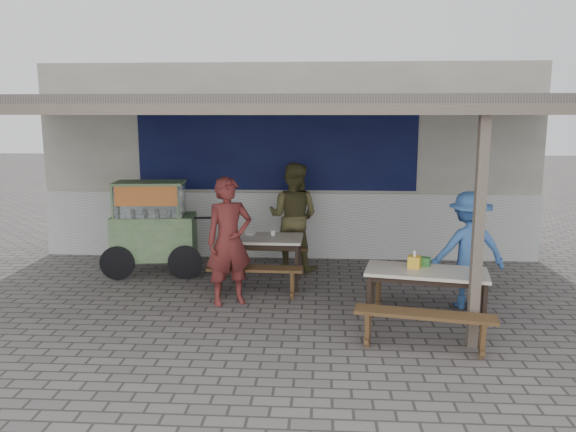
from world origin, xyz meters
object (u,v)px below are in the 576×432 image
at_px(table_left, 261,242).
at_px(patron_street_side, 229,241).
at_px(bench_right_street, 424,322).
at_px(patron_right_table, 469,250).
at_px(condiment_jar, 273,233).
at_px(donation_box, 423,261).
at_px(vendor_cart, 153,224).
at_px(bench_left_street, 255,275).
at_px(bench_right_wall, 425,287).
at_px(bench_left_wall, 266,253).
at_px(tissue_box, 414,262).
at_px(condiment_bowl, 250,233).
at_px(patron_wall_side, 293,217).
at_px(table_right, 426,277).

distance_m(table_left, patron_street_side, 0.98).
height_order(bench_right_street, patron_right_table, patron_right_table).
xyz_separation_m(table_left, condiment_jar, (0.18, 0.15, 0.12)).
height_order(patron_right_table, donation_box, patron_right_table).
bearing_deg(table_left, vendor_cart, 165.13).
distance_m(bench_left_street, patron_street_side, 0.69).
relative_size(bench_right_wall, patron_street_side, 0.88).
xyz_separation_m(bench_left_wall, tissue_box, (2.06, -2.26, 0.49)).
bearing_deg(patron_street_side, bench_left_wall, 52.64).
height_order(patron_street_side, patron_right_table, patron_street_side).
xyz_separation_m(bench_left_street, tissue_box, (2.08, -0.96, 0.49)).
bearing_deg(donation_box, table_left, 145.24).
height_order(bench_right_wall, condiment_bowl, condiment_bowl).
bearing_deg(patron_wall_side, bench_left_wall, 48.23).
bearing_deg(tissue_box, condiment_bowl, 141.86).
relative_size(bench_left_street, bench_right_street, 0.88).
xyz_separation_m(patron_street_side, condiment_bowl, (0.16, 1.05, -0.11)).
relative_size(bench_left_wall, vendor_cart, 0.73).
relative_size(donation_box, condiment_bowl, 0.90).
distance_m(table_right, patron_wall_side, 3.17).
bearing_deg(bench_right_wall, patron_wall_side, 143.91).
bearing_deg(donation_box, bench_left_wall, 135.22).
bearing_deg(vendor_cart, bench_left_wall, -1.95).
bearing_deg(condiment_bowl, donation_box, -35.22).
bearing_deg(bench_right_street, bench_left_street, 150.87).
height_order(table_right, bench_right_street, table_right).
bearing_deg(patron_right_table, bench_right_wall, 12.74).
xyz_separation_m(bench_right_wall, patron_wall_side, (-1.87, 1.98, 0.57)).
height_order(vendor_cart, donation_box, vendor_cart).
relative_size(patron_street_side, patron_wall_side, 0.98).
distance_m(bench_left_wall, tissue_box, 3.09).
height_order(table_right, bench_right_wall, table_right).
relative_size(bench_left_street, donation_box, 8.34).
relative_size(table_right, tissue_box, 10.66).
distance_m(table_left, table_right, 2.79).
relative_size(bench_right_wall, donation_box, 9.48).
height_order(bench_right_street, patron_street_side, patron_street_side).
bearing_deg(condiment_bowl, table_right, -38.28).
distance_m(bench_left_street, patron_wall_side, 1.73).
distance_m(patron_right_table, donation_box, 0.99).
distance_m(bench_right_wall, condiment_jar, 2.51).
height_order(table_right, patron_right_table, patron_right_table).
bearing_deg(bench_right_wall, condiment_jar, 161.05).
bearing_deg(table_left, patron_street_side, -109.47).
xyz_separation_m(table_left, condiment_bowl, (-0.17, 0.15, 0.10)).
bearing_deg(tissue_box, patron_street_side, 163.50).
bearing_deg(condiment_jar, donation_box, -39.73).
bearing_deg(donation_box, condiment_jar, 140.27).
bearing_deg(patron_street_side, vendor_cart, 111.71).
relative_size(table_right, patron_street_side, 0.86).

